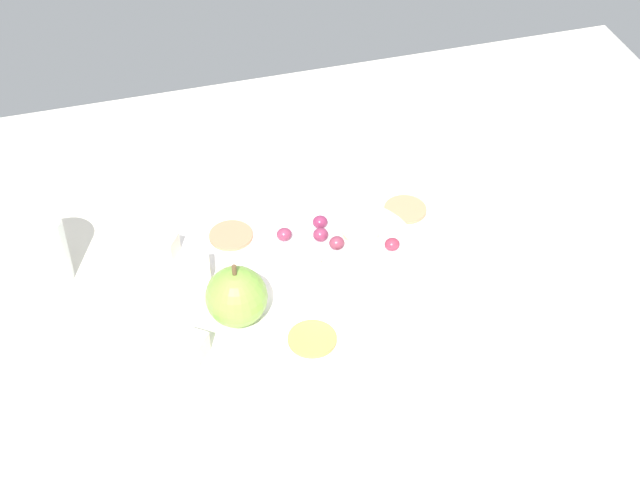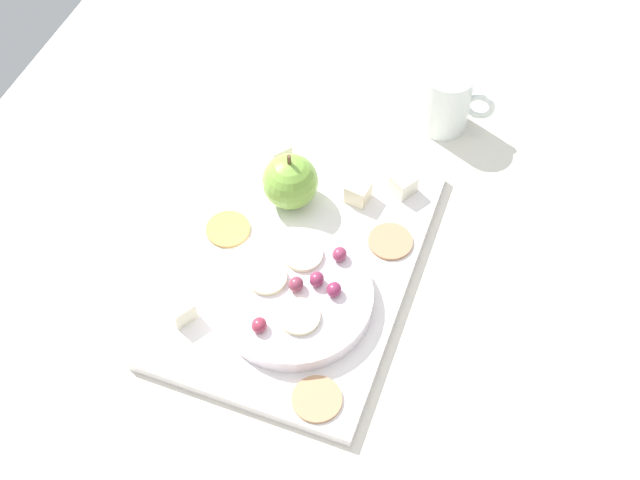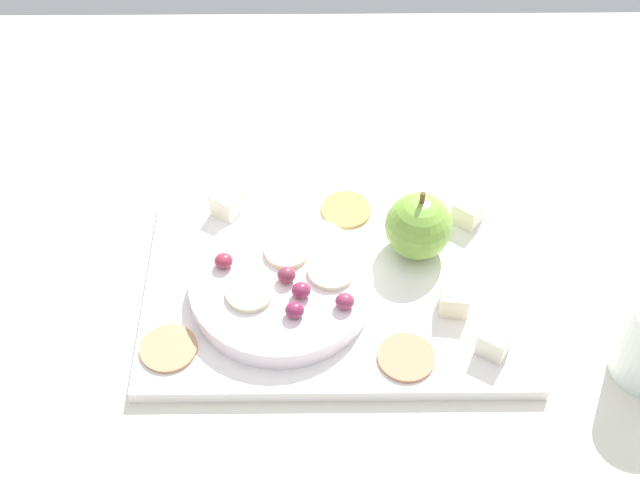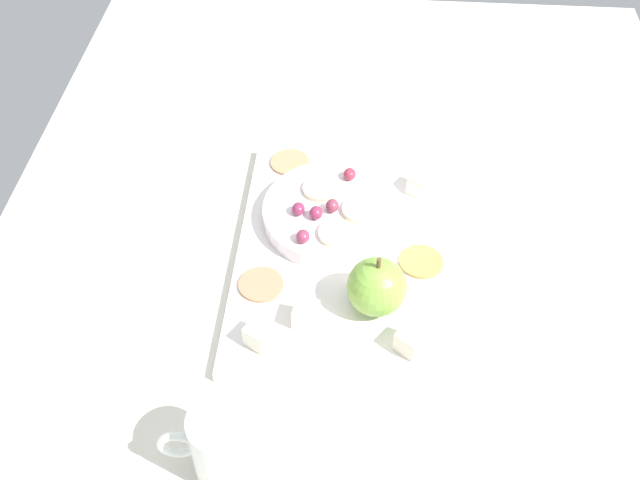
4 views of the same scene
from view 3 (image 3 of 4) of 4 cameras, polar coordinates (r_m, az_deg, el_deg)
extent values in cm
cube|color=silver|center=(87.08, 1.86, -3.19)|extent=(128.60, 92.78, 3.80)
cube|color=white|center=(83.75, 1.10, -3.14)|extent=(37.32, 25.20, 1.46)
cylinder|color=white|center=(81.55, -2.62, -3.13)|extent=(17.61, 17.61, 2.10)
sphere|color=#7BAE3F|center=(84.02, 6.66, 0.95)|extent=(6.75, 6.75, 6.75)
cylinder|color=brown|center=(81.16, 6.90, 2.84)|extent=(0.50, 0.50, 1.20)
cube|color=white|center=(89.02, -6.30, 2.50)|extent=(3.67, 3.67, 2.66)
cube|color=#F1E4C5|center=(88.92, 9.91, 1.89)|extent=(3.73, 3.73, 2.66)
cube|color=#F6E8BE|center=(81.11, 9.04, -4.00)|extent=(3.00, 3.00, 2.66)
cube|color=white|center=(78.91, 11.64, -6.68)|extent=(3.67, 3.67, 2.66)
cylinder|color=tan|center=(79.46, -10.14, -7.18)|extent=(5.27, 5.27, 0.40)
cylinder|color=tan|center=(78.07, 5.82, -7.86)|extent=(5.27, 5.27, 0.40)
cylinder|color=tan|center=(89.39, 1.80, 2.04)|extent=(5.27, 5.27, 0.40)
ellipsoid|color=#843349|center=(80.03, -2.26, -2.35)|extent=(1.79, 1.61, 1.62)
ellipsoid|color=#872C4C|center=(78.80, -1.28, -3.41)|extent=(1.79, 1.61, 1.62)
ellipsoid|color=#8C314F|center=(78.11, 1.68, -4.13)|extent=(1.79, 1.61, 1.52)
ellipsoid|color=#84284C|center=(77.50, -1.71, -4.73)|extent=(1.79, 1.61, 1.50)
ellipsoid|color=#962C42|center=(81.71, -6.49, -1.40)|extent=(1.79, 1.61, 1.44)
cylinder|color=beige|center=(79.54, -4.76, -3.55)|extent=(4.46, 4.46, 0.60)
cylinder|color=beige|center=(82.75, -2.23, -0.63)|extent=(4.46, 4.46, 0.60)
cylinder|color=beige|center=(80.89, 0.74, -2.12)|extent=(4.46, 4.46, 0.60)
camera|label=1|loc=(1.30, 14.78, 52.55)|focal=53.51mm
camera|label=2|loc=(0.58, -77.74, 34.09)|focal=46.20mm
camera|label=4|loc=(0.84, 61.84, 30.70)|focal=42.53mm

